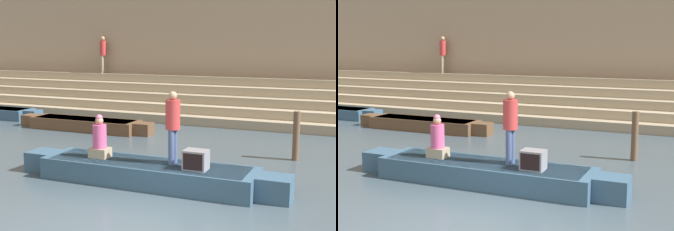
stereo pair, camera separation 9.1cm
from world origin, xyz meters
TOP-DOWN VIEW (x-y plane):
  - ground_plane at (0.00, 0.00)m, footprint 120.00×120.00m
  - ghat_steps at (0.00, 11.38)m, footprint 36.00×2.82m
  - back_wall at (0.00, 13.01)m, footprint 34.20×1.28m
  - rowboat_main at (-0.97, 2.30)m, footprint 6.43×1.35m
  - person_standing at (-0.40, 2.42)m, footprint 0.32×0.32m
  - person_rowing at (-2.20, 2.29)m, footprint 0.45×0.36m
  - tv_set at (0.24, 2.16)m, footprint 0.51×0.41m
  - moored_boat_shore at (-5.89, 7.30)m, footprint 5.37×1.05m
  - mooring_post at (1.82, 5.81)m, footprint 0.18×0.18m
  - person_on_steps at (-7.93, 12.13)m, footprint 0.30×0.30m

SIDE VIEW (x-z plane):
  - ground_plane at x=0.00m, z-range 0.00..0.00m
  - moored_boat_shore at x=-5.89m, z-range 0.01..0.44m
  - rowboat_main at x=-0.97m, z-range 0.02..0.52m
  - ghat_steps at x=0.00m, z-range -0.23..1.50m
  - mooring_post at x=1.82m, z-range 0.00..1.35m
  - tv_set at x=0.24m, z-range 0.50..0.93m
  - person_rowing at x=-2.20m, z-range 0.40..1.42m
  - person_standing at x=-0.40m, z-range 0.63..2.25m
  - person_on_steps at x=-7.93m, z-range 1.87..3.58m
  - back_wall at x=0.00m, z-range -0.03..5.83m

